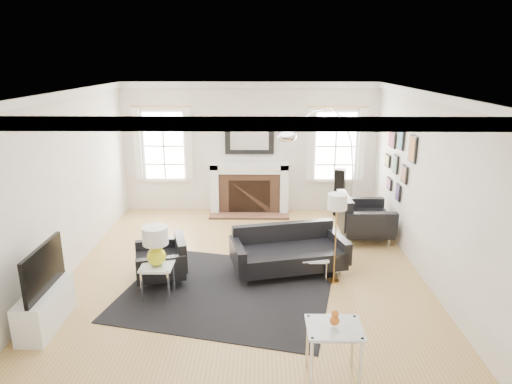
{
  "coord_description": "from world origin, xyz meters",
  "views": [
    {
      "loc": [
        0.26,
        -6.74,
        3.26
      ],
      "look_at": [
        0.17,
        0.3,
        1.2
      ],
      "focal_mm": 32.0,
      "sensor_mm": 36.0,
      "label": 1
    }
  ],
  "objects_px": {
    "armchair_right": "(362,219)",
    "sofa": "(288,252)",
    "gourd_lamp": "(156,243)",
    "arc_floor_lamp": "(322,163)",
    "coffee_table": "(301,253)",
    "armchair_left": "(164,261)",
    "fireplace": "(250,189)"
  },
  "relations": [
    {
      "from": "armchair_left",
      "to": "gourd_lamp",
      "type": "xyz_separation_m",
      "value": [
        0.03,
        -0.54,
        0.51
      ]
    },
    {
      "from": "sofa",
      "to": "armchair_left",
      "type": "relative_size",
      "value": 1.96
    },
    {
      "from": "armchair_right",
      "to": "coffee_table",
      "type": "relative_size",
      "value": 1.36
    },
    {
      "from": "armchair_left",
      "to": "armchair_right",
      "type": "relative_size",
      "value": 0.93
    },
    {
      "from": "fireplace",
      "to": "armchair_right",
      "type": "relative_size",
      "value": 1.62
    },
    {
      "from": "armchair_left",
      "to": "arc_floor_lamp",
      "type": "relative_size",
      "value": 0.39
    },
    {
      "from": "sofa",
      "to": "armchair_right",
      "type": "xyz_separation_m",
      "value": [
        1.45,
        1.36,
        0.07
      ]
    },
    {
      "from": "armchair_right",
      "to": "sofa",
      "type": "bearing_deg",
      "value": -136.85
    },
    {
      "from": "fireplace",
      "to": "gourd_lamp",
      "type": "xyz_separation_m",
      "value": [
        -1.19,
        -3.74,
        0.28
      ]
    },
    {
      "from": "sofa",
      "to": "coffee_table",
      "type": "bearing_deg",
      "value": -11.22
    },
    {
      "from": "fireplace",
      "to": "gourd_lamp",
      "type": "relative_size",
      "value": 3.0
    },
    {
      "from": "gourd_lamp",
      "to": "coffee_table",
      "type": "bearing_deg",
      "value": 21.73
    },
    {
      "from": "fireplace",
      "to": "coffee_table",
      "type": "bearing_deg",
      "value": -72.92
    },
    {
      "from": "coffee_table",
      "to": "arc_floor_lamp",
      "type": "relative_size",
      "value": 0.31
    },
    {
      "from": "sofa",
      "to": "arc_floor_lamp",
      "type": "distance_m",
      "value": 2.24
    },
    {
      "from": "fireplace",
      "to": "armchair_left",
      "type": "bearing_deg",
      "value": -110.94
    },
    {
      "from": "sofa",
      "to": "gourd_lamp",
      "type": "height_order",
      "value": "gourd_lamp"
    },
    {
      "from": "armchair_right",
      "to": "gourd_lamp",
      "type": "xyz_separation_m",
      "value": [
        -3.32,
        -2.23,
        0.43
      ]
    },
    {
      "from": "coffee_table",
      "to": "armchair_left",
      "type": "bearing_deg",
      "value": -172.09
    },
    {
      "from": "fireplace",
      "to": "sofa",
      "type": "height_order",
      "value": "fireplace"
    },
    {
      "from": "gourd_lamp",
      "to": "armchair_right",
      "type": "bearing_deg",
      "value": 33.85
    },
    {
      "from": "fireplace",
      "to": "gourd_lamp",
      "type": "bearing_deg",
      "value": -107.73
    },
    {
      "from": "coffee_table",
      "to": "gourd_lamp",
      "type": "bearing_deg",
      "value": -158.27
    },
    {
      "from": "armchair_right",
      "to": "arc_floor_lamp",
      "type": "bearing_deg",
      "value": 145.4
    },
    {
      "from": "coffee_table",
      "to": "gourd_lamp",
      "type": "height_order",
      "value": "gourd_lamp"
    },
    {
      "from": "coffee_table",
      "to": "arc_floor_lamp",
      "type": "distance_m",
      "value": 2.21
    },
    {
      "from": "gourd_lamp",
      "to": "arc_floor_lamp",
      "type": "height_order",
      "value": "arc_floor_lamp"
    },
    {
      "from": "sofa",
      "to": "fireplace",
      "type": "bearing_deg",
      "value": 103.42
    },
    {
      "from": "armchair_left",
      "to": "sofa",
      "type": "bearing_deg",
      "value": 9.99
    },
    {
      "from": "fireplace",
      "to": "coffee_table",
      "type": "distance_m",
      "value": 3.05
    },
    {
      "from": "sofa",
      "to": "gourd_lamp",
      "type": "distance_m",
      "value": 2.13
    },
    {
      "from": "armchair_right",
      "to": "coffee_table",
      "type": "xyz_separation_m",
      "value": [
        -1.24,
        -1.4,
        -0.07
      ]
    }
  ]
}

